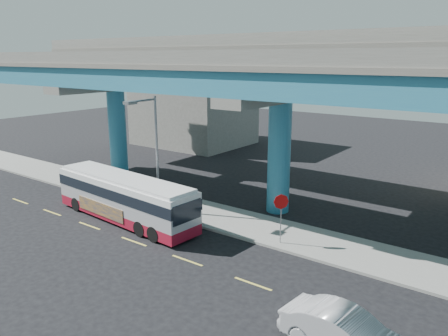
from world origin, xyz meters
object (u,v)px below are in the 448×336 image
Objects in this scene: street_lamp at (150,139)px; stop_sign at (281,208)px; transit_bus at (125,196)px; sedan at (346,334)px; parked_car at (122,182)px.

street_lamp reaches higher than stop_sign.
street_lamp is 2.70× the size of stop_sign.
sedan is (16.18, -4.17, -0.80)m from transit_bus.
sedan is 1.17× the size of parked_car.
parked_car is 7.31m from street_lamp.
sedan is 9.29m from stop_sign.
transit_bus is 2.73× the size of parked_car.
street_lamp reaches higher than parked_car.
parked_car is at bearing 151.12° from stop_sign.
sedan reaches higher than parked_car.
transit_bus is at bearing -112.64° from street_lamp.
stop_sign reaches higher than parked_car.
street_lamp is at bearing 75.17° from sedan.
transit_bus is 6.21m from parked_car.
transit_bus reaches higher than parked_car.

